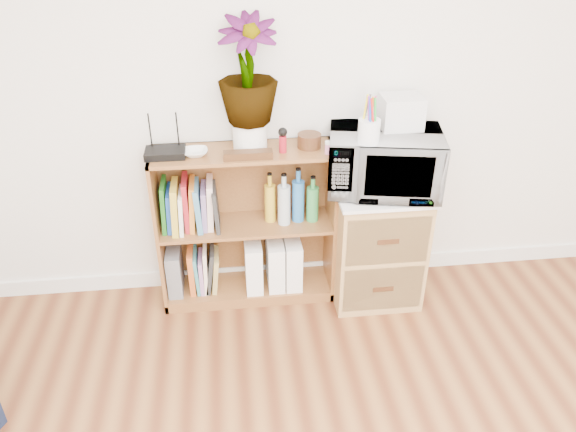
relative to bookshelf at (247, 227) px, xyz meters
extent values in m
cube|color=white|center=(0.35, 0.14, -0.42)|extent=(4.00, 0.02, 0.10)
cube|color=brown|center=(0.00, 0.00, 0.00)|extent=(1.00, 0.30, 0.95)
cube|color=#9E7542|center=(0.75, -0.08, -0.12)|extent=(0.50, 0.45, 0.70)
imported|color=silver|center=(0.75, -0.08, 0.41)|extent=(0.66, 0.51, 0.33)
cylinder|color=white|center=(0.62, -0.19, 0.64)|extent=(0.11, 0.11, 0.12)
cube|color=silver|center=(0.84, -0.01, 0.66)|extent=(0.22, 0.18, 0.17)
cube|color=black|center=(-0.40, -0.02, 0.49)|extent=(0.21, 0.14, 0.04)
imported|color=white|center=(-0.25, -0.03, 0.49)|extent=(0.13, 0.13, 0.03)
cylinder|color=white|center=(0.04, 0.02, 0.55)|extent=(0.18, 0.18, 0.15)
imported|color=#376C2B|center=(0.04, 0.02, 0.90)|extent=(0.30, 0.30, 0.54)
cube|color=#321E0D|center=(0.02, -0.10, 0.50)|extent=(0.25, 0.06, 0.04)
cylinder|color=maroon|center=(0.21, -0.04, 0.52)|extent=(0.04, 0.04, 0.09)
cylinder|color=#3C2510|center=(0.36, 0.01, 0.51)|extent=(0.13, 0.13, 0.07)
cube|color=pink|center=(0.47, -0.09, 0.50)|extent=(0.11, 0.04, 0.06)
cube|color=slate|center=(-0.43, 0.00, -0.27)|extent=(0.08, 0.22, 0.28)
cube|color=white|center=(0.03, -0.01, -0.25)|extent=(0.10, 0.25, 0.31)
cube|color=white|center=(0.16, -0.01, -0.25)|extent=(0.10, 0.24, 0.30)
cube|color=white|center=(0.27, -0.01, -0.25)|extent=(0.10, 0.24, 0.30)
cube|color=#1E6A1C|center=(-0.45, 0.00, 0.17)|extent=(0.03, 0.20, 0.28)
cube|color=#1C48A9|center=(-0.42, 0.00, 0.14)|extent=(0.03, 0.20, 0.23)
cube|color=gold|center=(-0.39, 0.00, 0.17)|extent=(0.05, 0.20, 0.28)
cube|color=white|center=(-0.36, 0.00, 0.14)|extent=(0.03, 0.20, 0.23)
cube|color=#A61C27|center=(-0.33, 0.00, 0.17)|extent=(0.03, 0.20, 0.29)
cube|color=orange|center=(-0.30, 0.00, 0.16)|extent=(0.04, 0.20, 0.28)
cube|color=teal|center=(-0.26, 0.00, 0.16)|extent=(0.04, 0.20, 0.27)
cube|color=slate|center=(-0.23, 0.00, 0.14)|extent=(0.03, 0.20, 0.24)
cube|color=#FFD6C6|center=(-0.20, 0.00, 0.16)|extent=(0.04, 0.20, 0.27)
cube|color=#282828|center=(-0.16, 0.00, 0.15)|extent=(0.03, 0.20, 0.25)
cylinder|color=gold|center=(0.14, 0.00, 0.17)|extent=(0.06, 0.06, 0.29)
cylinder|color=silver|center=(0.22, 0.00, 0.18)|extent=(0.07, 0.07, 0.30)
cylinder|color=#2870BB|center=(0.30, 0.00, 0.18)|extent=(0.07, 0.07, 0.32)
cylinder|color=green|center=(0.38, 0.00, 0.16)|extent=(0.07, 0.07, 0.27)
cylinder|color=gold|center=(0.46, 0.00, 0.15)|extent=(0.07, 0.07, 0.26)
cylinder|color=#A8B2BB|center=(0.54, 0.00, 0.16)|extent=(0.06, 0.06, 0.27)
cube|color=#C35722|center=(-0.33, 0.00, -0.27)|extent=(0.03, 0.19, 0.28)
cube|color=teal|center=(-0.30, 0.00, -0.28)|extent=(0.03, 0.19, 0.25)
cube|color=#AB74AE|center=(-0.28, 0.00, -0.29)|extent=(0.02, 0.19, 0.22)
cube|color=#FCDEC4|center=(-0.25, 0.00, -0.26)|extent=(0.03, 0.19, 0.28)
cube|color=#292929|center=(-0.23, 0.00, -0.27)|extent=(0.06, 0.19, 0.27)
cube|color=tan|center=(-0.20, 0.00, -0.29)|extent=(0.05, 0.19, 0.23)
camera|label=1|loc=(-0.08, -2.75, 1.69)|focal=35.00mm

